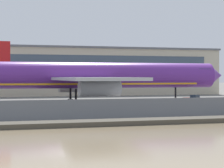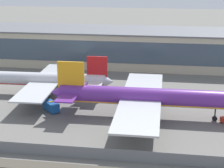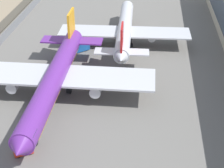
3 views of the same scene
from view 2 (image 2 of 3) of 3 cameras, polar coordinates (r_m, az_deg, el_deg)
ground_plane at (r=83.98m, az=0.54°, el=-6.29°), size 500.00×500.00×0.00m
perimeter_fence at (r=69.22m, az=-1.33°, el=-10.65°), size 280.00×0.10×2.39m
cargo_jet_purple at (r=86.89m, az=5.33°, el=-2.05°), size 47.44×40.77×12.89m
passenger_jet_silver at (r=103.83m, az=-10.65°, el=0.64°), size 40.77×35.08×11.35m
ops_van at (r=92.59m, az=-9.23°, el=-3.36°), size 5.09×5.22×2.48m
terminal_building at (r=134.98m, az=1.30°, el=5.68°), size 117.85×22.11×12.58m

